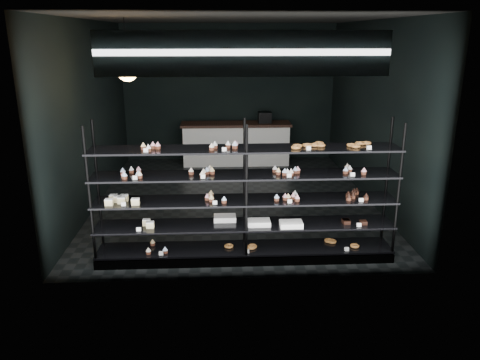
{
  "coord_description": "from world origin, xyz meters",
  "views": [
    {
      "loc": [
        -0.31,
        -8.27,
        2.96
      ],
      "look_at": [
        0.01,
        -1.9,
        0.96
      ],
      "focal_mm": 35.0,
      "sensor_mm": 36.0,
      "label": 1
    }
  ],
  "objects": [
    {
      "name": "room",
      "position": [
        0.0,
        0.0,
        1.6
      ],
      "size": [
        5.01,
        6.01,
        3.2
      ],
      "color": "black",
      "rests_on": "ground"
    },
    {
      "name": "display_shelf",
      "position": [
        0.04,
        -2.45,
        0.63
      ],
      "size": [
        4.0,
        0.5,
        1.91
      ],
      "color": "black",
      "rests_on": "room"
    },
    {
      "name": "pendant_lamp",
      "position": [
        -1.57,
        -1.35,
        2.45
      ],
      "size": [
        0.29,
        0.29,
        0.88
      ],
      "color": "black",
      "rests_on": "room"
    },
    {
      "name": "signage",
      "position": [
        0.0,
        -2.93,
        2.75
      ],
      "size": [
        3.3,
        0.05,
        0.5
      ],
      "color": "#0E0C3C",
      "rests_on": "room"
    },
    {
      "name": "service_counter",
      "position": [
        0.15,
        2.5,
        0.5
      ],
      "size": [
        2.55,
        0.65,
        1.23
      ],
      "color": "silver",
      "rests_on": "room"
    }
  ]
}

